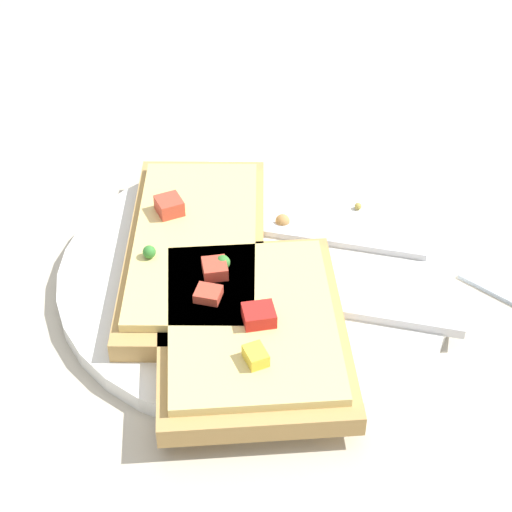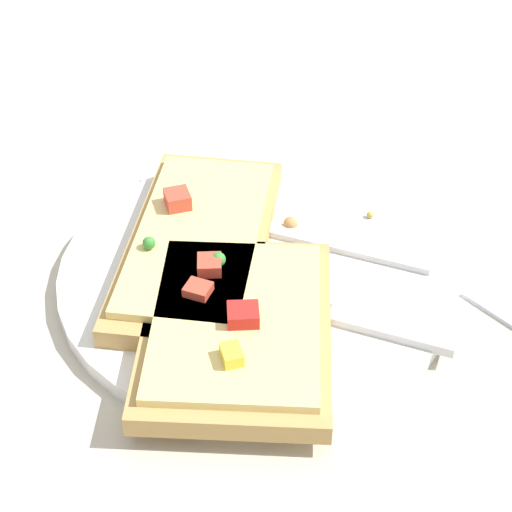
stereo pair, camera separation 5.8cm
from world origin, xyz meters
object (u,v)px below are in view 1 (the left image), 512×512
Objects in this scene: plate at (256,274)px; knife at (325,304)px; fork at (263,228)px; pizza_slice_corner at (251,328)px; pizza_slice_main at (196,247)px.

knife is (0.00, -0.06, 0.01)m from plate.
plate is 0.04m from fork.
knife is 0.06m from pizza_slice_corner.
plate is 0.07m from pizza_slice_corner.
plate is 1.38× the size of knife.
pizza_slice_corner is (-0.05, 0.02, 0.01)m from knife.
pizza_slice_main reaches higher than plate.
knife is (-0.03, -0.08, 0.00)m from fork.
pizza_slice_main is (-0.05, 0.01, 0.01)m from fork.
knife reaches higher than plate.
fork is (0.03, 0.02, 0.01)m from plate.
plate is 1.39× the size of fork.
pizza_slice_main reaches higher than fork.
pizza_slice_main is 1.08× the size of pizza_slice_corner.
pizza_slice_main is at bearing 118.34° from plate.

